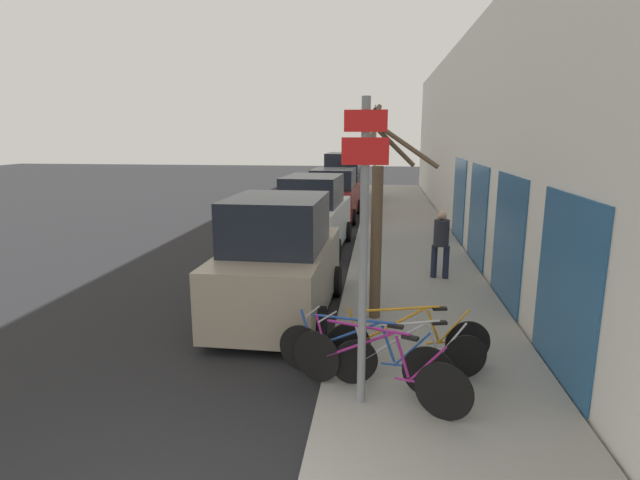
{
  "coord_description": "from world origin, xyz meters",
  "views": [
    {
      "loc": [
        1.72,
        -3.0,
        3.46
      ],
      "look_at": [
        0.68,
        5.69,
        1.58
      ],
      "focal_mm": 28.0,
      "sensor_mm": 36.0,
      "label": 1
    }
  ],
  "objects_px": {
    "bicycle_0": "(376,368)",
    "parked_car_0": "(279,263)",
    "street_tree": "(378,225)",
    "parked_car_2": "(334,196)",
    "parked_car_1": "(313,217)",
    "bicycle_1": "(362,355)",
    "signpost": "(364,244)",
    "bicycle_2": "(410,355)",
    "parked_car_3": "(344,180)",
    "traffic_light": "(375,143)",
    "bicycle_3": "(408,340)",
    "pedestrian_near": "(441,240)"
  },
  "relations": [
    {
      "from": "parked_car_1",
      "to": "street_tree",
      "type": "distance_m",
      "value": 6.24
    },
    {
      "from": "traffic_light",
      "to": "bicycle_3",
      "type": "bearing_deg",
      "value": -87.34
    },
    {
      "from": "parked_car_0",
      "to": "parked_car_3",
      "type": "distance_m",
      "value": 16.52
    },
    {
      "from": "bicycle_2",
      "to": "parked_car_2",
      "type": "height_order",
      "value": "parked_car_2"
    },
    {
      "from": "parked_car_3",
      "to": "street_tree",
      "type": "distance_m",
      "value": 16.94
    },
    {
      "from": "bicycle_3",
      "to": "street_tree",
      "type": "relative_size",
      "value": 0.63
    },
    {
      "from": "parked_car_2",
      "to": "traffic_light",
      "type": "relative_size",
      "value": 0.99
    },
    {
      "from": "bicycle_0",
      "to": "street_tree",
      "type": "relative_size",
      "value": 0.6
    },
    {
      "from": "parked_car_2",
      "to": "street_tree",
      "type": "xyz_separation_m",
      "value": [
        1.85,
        -11.57,
        0.94
      ]
    },
    {
      "from": "parked_car_1",
      "to": "parked_car_2",
      "type": "relative_size",
      "value": 0.99
    },
    {
      "from": "bicycle_2",
      "to": "parked_car_1",
      "type": "relative_size",
      "value": 0.48
    },
    {
      "from": "bicycle_0",
      "to": "parked_car_3",
      "type": "height_order",
      "value": "parked_car_3"
    },
    {
      "from": "bicycle_0",
      "to": "pedestrian_near",
      "type": "bearing_deg",
      "value": 10.94
    },
    {
      "from": "bicycle_1",
      "to": "parked_car_0",
      "type": "distance_m",
      "value": 3.32
    },
    {
      "from": "signpost",
      "to": "bicycle_0",
      "type": "relative_size",
      "value": 1.65
    },
    {
      "from": "bicycle_2",
      "to": "pedestrian_near",
      "type": "bearing_deg",
      "value": -23.49
    },
    {
      "from": "bicycle_0",
      "to": "parked_car_1",
      "type": "xyz_separation_m",
      "value": [
        -1.96,
        8.75,
        0.46
      ]
    },
    {
      "from": "parked_car_1",
      "to": "street_tree",
      "type": "xyz_separation_m",
      "value": [
        1.93,
        -5.87,
        0.86
      ]
    },
    {
      "from": "parked_car_1",
      "to": "traffic_light",
      "type": "bearing_deg",
      "value": 80.31
    },
    {
      "from": "street_tree",
      "to": "signpost",
      "type": "bearing_deg",
      "value": -92.96
    },
    {
      "from": "parked_car_1",
      "to": "traffic_light",
      "type": "relative_size",
      "value": 0.98
    },
    {
      "from": "traffic_light",
      "to": "parked_car_0",
      "type": "bearing_deg",
      "value": -97.01
    },
    {
      "from": "parked_car_2",
      "to": "parked_car_3",
      "type": "relative_size",
      "value": 0.92
    },
    {
      "from": "parked_car_1",
      "to": "parked_car_0",
      "type": "bearing_deg",
      "value": -86.27
    },
    {
      "from": "signpost",
      "to": "pedestrian_near",
      "type": "relative_size",
      "value": 2.35
    },
    {
      "from": "bicycle_1",
      "to": "signpost",
      "type": "bearing_deg",
      "value": -161.99
    },
    {
      "from": "bicycle_1",
      "to": "street_tree",
      "type": "bearing_deg",
      "value": 12.87
    },
    {
      "from": "parked_car_3",
      "to": "bicycle_0",
      "type": "bearing_deg",
      "value": -81.9
    },
    {
      "from": "parked_car_2",
      "to": "bicycle_0",
      "type": "bearing_deg",
      "value": -80.97
    },
    {
      "from": "bicycle_3",
      "to": "traffic_light",
      "type": "bearing_deg",
      "value": -6.5
    },
    {
      "from": "bicycle_3",
      "to": "parked_car_1",
      "type": "bearing_deg",
      "value": 8.12
    },
    {
      "from": "signpost",
      "to": "bicycle_2",
      "type": "distance_m",
      "value": 1.89
    },
    {
      "from": "parked_car_3",
      "to": "parked_car_2",
      "type": "bearing_deg",
      "value": -87.64
    },
    {
      "from": "bicycle_3",
      "to": "pedestrian_near",
      "type": "relative_size",
      "value": 1.51
    },
    {
      "from": "signpost",
      "to": "bicycle_2",
      "type": "xyz_separation_m",
      "value": [
        0.64,
        0.63,
        -1.66
      ]
    },
    {
      "from": "parked_car_1",
      "to": "parked_car_3",
      "type": "xyz_separation_m",
      "value": [
        0.12,
        10.96,
        0.1
      ]
    },
    {
      "from": "parked_car_3",
      "to": "signpost",
      "type": "bearing_deg",
      "value": -82.44
    },
    {
      "from": "parked_car_0",
      "to": "pedestrian_near",
      "type": "distance_m",
      "value": 4.12
    },
    {
      "from": "bicycle_2",
      "to": "bicycle_3",
      "type": "xyz_separation_m",
      "value": [
        -0.01,
        0.46,
        0.02
      ]
    },
    {
      "from": "parked_car_1",
      "to": "signpost",
      "type": "bearing_deg",
      "value": -75.74
    },
    {
      "from": "parked_car_1",
      "to": "parked_car_3",
      "type": "bearing_deg",
      "value": 92.25
    },
    {
      "from": "bicycle_1",
      "to": "bicycle_0",
      "type": "bearing_deg",
      "value": -136.9
    },
    {
      "from": "bicycle_0",
      "to": "parked_car_0",
      "type": "distance_m",
      "value": 3.73
    },
    {
      "from": "signpost",
      "to": "parked_car_0",
      "type": "xyz_separation_m",
      "value": [
        -1.7,
        3.29,
        -1.14
      ]
    },
    {
      "from": "signpost",
      "to": "parked_car_3",
      "type": "xyz_separation_m",
      "value": [
        -1.66,
        19.81,
        -1.06
      ]
    },
    {
      "from": "street_tree",
      "to": "parked_car_2",
      "type": "bearing_deg",
      "value": 99.08
    },
    {
      "from": "bicycle_0",
      "to": "street_tree",
      "type": "distance_m",
      "value": 3.17
    },
    {
      "from": "parked_car_1",
      "to": "parked_car_2",
      "type": "height_order",
      "value": "parked_car_1"
    },
    {
      "from": "bicycle_2",
      "to": "parked_car_0",
      "type": "xyz_separation_m",
      "value": [
        -2.34,
        2.66,
        0.52
      ]
    },
    {
      "from": "parked_car_2",
      "to": "pedestrian_near",
      "type": "bearing_deg",
      "value": -67.78
    }
  ]
}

